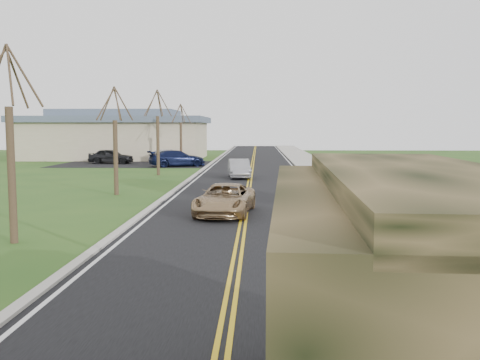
{
  "coord_description": "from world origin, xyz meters",
  "views": [
    {
      "loc": [
        0.57,
        -6.05,
        3.55
      ],
      "look_at": [
        -0.05,
        11.92,
        1.8
      ],
      "focal_mm": 40.0,
      "sensor_mm": 36.0,
      "label": 1
    }
  ],
  "objects": [
    {
      "name": "road",
      "position": [
        0.0,
        40.0,
        0.01
      ],
      "size": [
        8.0,
        120.0,
        0.01
      ],
      "primitive_type": "cube",
      "color": "black",
      "rests_on": "ground"
    },
    {
      "name": "curb_right",
      "position": [
        4.15,
        40.0,
        0.06
      ],
      "size": [
        0.3,
        120.0,
        0.12
      ],
      "primitive_type": "cube",
      "color": "#9E998E",
      "rests_on": "ground"
    },
    {
      "name": "sidewalk_right",
      "position": [
        5.9,
        40.0,
        0.05
      ],
      "size": [
        3.2,
        120.0,
        0.1
      ],
      "primitive_type": "cube",
      "color": "#9E998E",
      "rests_on": "ground"
    },
    {
      "name": "curb_left",
      "position": [
        -4.15,
        40.0,
        0.05
      ],
      "size": [
        0.3,
        120.0,
        0.1
      ],
      "primitive_type": "cube",
      "color": "#9E998E",
      "rests_on": "ground"
    },
    {
      "name": "bare_tree_a",
      "position": [
        -7.0,
        10.0,
        2.63
      ],
      "size": [
        1.93,
        2.26,
        6.08
      ],
      "color": "#38281C",
      "rests_on": "ground"
    },
    {
      "name": "bare_tree_b",
      "position": [
        -7.0,
        22.0,
        2.48
      ],
      "size": [
        1.83,
        2.14,
        5.73
      ],
      "color": "#38281C",
      "rests_on": "ground"
    },
    {
      "name": "bare_tree_c",
      "position": [
        -7.0,
        34.0,
        2.78
      ],
      "size": [
        2.04,
        2.39,
        6.42
      ],
      "color": "#38281C",
      "rests_on": "ground"
    },
    {
      "name": "bare_tree_d",
      "position": [
        -7.0,
        46.0,
        2.55
      ],
      "size": [
        1.88,
        2.2,
        5.91
      ],
      "color": "#38281C",
      "rests_on": "ground"
    },
    {
      "name": "commercial_building",
      "position": [
        -15.98,
        55.97,
        2.69
      ],
      "size": [
        25.5,
        21.5,
        5.65
      ],
      "color": "tan",
      "rests_on": "ground"
    },
    {
      "name": "military_truck",
      "position": [
        1.89,
        -1.06,
        1.85
      ],
      "size": [
        2.57,
        6.58,
        3.23
      ],
      "rotation": [
        0.0,
        0.0,
        -0.05
      ],
      "color": "black",
      "rests_on": "ground"
    },
    {
      "name": "suv_champagne",
      "position": [
        -0.8,
        15.66,
        0.63
      ],
      "size": [
        2.56,
        4.74,
        1.26
      ],
      "primitive_type": "imported",
      "rotation": [
        0.0,
        0.0,
        -0.11
      ],
      "color": "#A0815A",
      "rests_on": "ground"
    },
    {
      "name": "sedan_silver",
      "position": [
        -0.8,
        31.84,
        0.67
      ],
      "size": [
        1.84,
        4.2,
        1.34
      ],
      "primitive_type": "imported",
      "rotation": [
        0.0,
        0.0,
        0.11
      ],
      "color": "#A6A6AA",
      "rests_on": "ground"
    },
    {
      "name": "lot_car_dark",
      "position": [
        -14.11,
        46.65,
        0.75
      ],
      "size": [
        4.43,
        1.88,
        1.49
      ],
      "primitive_type": "imported",
      "rotation": [
        0.0,
        0.0,
        1.54
      ],
      "color": "black",
      "rests_on": "ground"
    },
    {
      "name": "lot_car_silver",
      "position": [
        -8.66,
        48.64,
        0.67
      ],
      "size": [
        4.29,
        2.92,
        1.34
      ],
      "primitive_type": "imported",
      "rotation": [
        0.0,
        0.0,
        1.16
      ],
      "color": "#B2B1B6",
      "rests_on": "ground"
    },
    {
      "name": "lot_car_navy",
      "position": [
        -6.93,
        43.01,
        0.76
      ],
      "size": [
        5.64,
        4.05,
        1.52
      ],
      "primitive_type": "imported",
      "rotation": [
        0.0,
        0.0,
        1.99
      ],
      "color": "black",
      "rests_on": "ground"
    }
  ]
}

